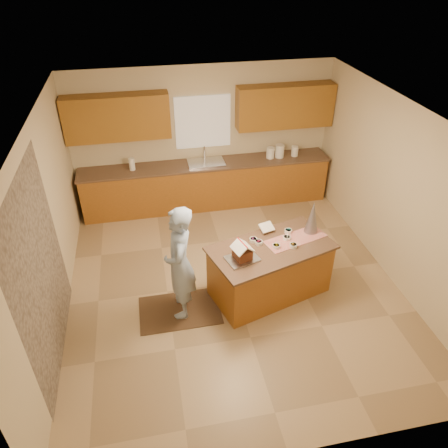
{
  "coord_description": "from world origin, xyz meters",
  "views": [
    {
      "loc": [
        -1.14,
        -4.96,
        4.53
      ],
      "look_at": [
        -0.1,
        0.2,
        1.0
      ],
      "focal_mm": 34.24,
      "sensor_mm": 36.0,
      "label": 1
    }
  ],
  "objects_px": {
    "island_base": "(270,271)",
    "tinsel_tree": "(312,217)",
    "boy": "(180,264)",
    "gingerbread_house": "(242,252)"
  },
  "relations": [
    {
      "from": "tinsel_tree",
      "to": "boy",
      "type": "xyz_separation_m",
      "value": [
        -2.01,
        -0.39,
        -0.24
      ]
    },
    {
      "from": "island_base",
      "to": "tinsel_tree",
      "type": "bearing_deg",
      "value": 3.67
    },
    {
      "from": "island_base",
      "to": "tinsel_tree",
      "type": "distance_m",
      "value": 1.02
    },
    {
      "from": "gingerbread_house",
      "to": "tinsel_tree",
      "type": "bearing_deg",
      "value": 21.1
    },
    {
      "from": "boy",
      "to": "gingerbread_house",
      "type": "relative_size",
      "value": 5.3
    },
    {
      "from": "boy",
      "to": "gingerbread_house",
      "type": "height_order",
      "value": "boy"
    },
    {
      "from": "island_base",
      "to": "gingerbread_house",
      "type": "relative_size",
      "value": 5.19
    },
    {
      "from": "island_base",
      "to": "tinsel_tree",
      "type": "height_order",
      "value": "tinsel_tree"
    },
    {
      "from": "tinsel_tree",
      "to": "gingerbread_house",
      "type": "distance_m",
      "value": 1.25
    },
    {
      "from": "tinsel_tree",
      "to": "boy",
      "type": "bearing_deg",
      "value": -169.04
    }
  ]
}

